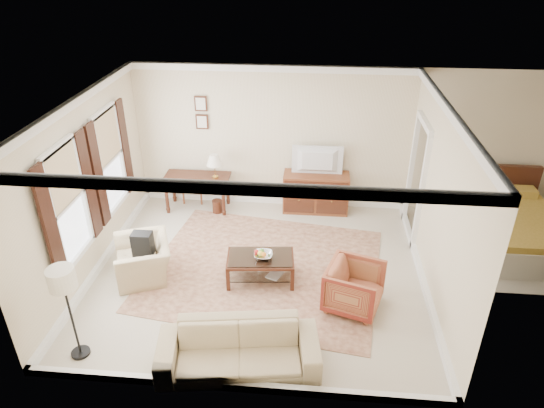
% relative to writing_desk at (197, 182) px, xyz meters
% --- Properties ---
extents(room_shell, '(5.51, 5.01, 2.91)m').
position_rel_writing_desk_xyz_m(room_shell, '(1.50, -2.07, 1.86)').
color(room_shell, beige).
rests_on(room_shell, ground).
extents(annex_bedroom, '(3.00, 2.70, 2.90)m').
position_rel_writing_desk_xyz_m(annex_bedroom, '(5.99, -0.92, -0.27)').
color(annex_bedroom, beige).
rests_on(annex_bedroom, ground).
extents(window_front, '(0.12, 1.56, 1.80)m').
position_rel_writing_desk_xyz_m(window_front, '(-1.20, -2.77, 0.94)').
color(window_front, '#CCB284').
rests_on(window_front, room_shell).
extents(window_rear, '(0.12, 1.56, 1.80)m').
position_rel_writing_desk_xyz_m(window_rear, '(-1.20, -1.17, 0.94)').
color(window_rear, '#CCB284').
rests_on(window_rear, room_shell).
extents(doorway, '(0.10, 1.12, 2.25)m').
position_rel_writing_desk_xyz_m(doorway, '(4.21, -0.57, 0.46)').
color(doorway, white).
rests_on(doorway, room_shell).
extents(rug, '(4.22, 3.76, 0.01)m').
position_rel_writing_desk_xyz_m(rug, '(1.58, -1.98, -0.60)').
color(rug, brown).
rests_on(rug, room_shell).
extents(writing_desk, '(1.32, 0.66, 0.72)m').
position_rel_writing_desk_xyz_m(writing_desk, '(0.00, 0.00, 0.00)').
color(writing_desk, '#3E1D11').
rests_on(writing_desk, room_shell).
extents(desk_chair, '(0.50, 0.50, 1.05)m').
position_rel_writing_desk_xyz_m(desk_chair, '(-0.17, 0.35, -0.09)').
color(desk_chair, brown).
rests_on(desk_chair, room_shell).
extents(desk_lamp, '(0.32, 0.32, 0.50)m').
position_rel_writing_desk_xyz_m(desk_lamp, '(0.39, 0.00, 0.36)').
color(desk_lamp, silver).
rests_on(desk_lamp, writing_desk).
extents(framed_prints, '(0.25, 0.04, 0.68)m').
position_rel_writing_desk_xyz_m(framed_prints, '(0.10, 0.40, 1.33)').
color(framed_prints, '#3E1D11').
rests_on(framed_prints, room_shell).
extents(sideboard, '(1.32, 0.51, 0.81)m').
position_rel_writing_desk_xyz_m(sideboard, '(2.42, 0.15, -0.21)').
color(sideboard, brown).
rests_on(sideboard, room_shell).
extents(tv, '(0.96, 0.55, 0.13)m').
position_rel_writing_desk_xyz_m(tv, '(2.42, 0.13, 0.68)').
color(tv, black).
rests_on(tv, sideboard).
extents(coffee_table, '(1.13, 0.73, 0.46)m').
position_rel_writing_desk_xyz_m(coffee_table, '(1.56, -2.28, -0.26)').
color(coffee_table, '#3E1D11').
rests_on(coffee_table, room_shell).
extents(fruit_bowl, '(0.42, 0.42, 0.10)m').
position_rel_writing_desk_xyz_m(fruit_bowl, '(1.61, -2.30, -0.10)').
color(fruit_bowl, silver).
rests_on(fruit_bowl, coffee_table).
extents(book_a, '(0.25, 0.20, 0.38)m').
position_rel_writing_desk_xyz_m(book_a, '(1.44, -2.21, -0.43)').
color(book_a, brown).
rests_on(book_a, coffee_table).
extents(book_b, '(0.26, 0.15, 0.38)m').
position_rel_writing_desk_xyz_m(book_b, '(1.71, -2.31, -0.44)').
color(book_b, brown).
rests_on(book_b, coffee_table).
extents(striped_armchair, '(0.95, 0.98, 0.81)m').
position_rel_writing_desk_xyz_m(striped_armchair, '(3.04, -2.82, -0.20)').
color(striped_armchair, maroon).
rests_on(striped_armchair, room_shell).
extents(club_armchair, '(0.96, 1.15, 0.86)m').
position_rel_writing_desk_xyz_m(club_armchair, '(-0.38, -2.34, -0.18)').
color(club_armchair, tan).
rests_on(club_armchair, room_shell).
extents(backpack, '(0.37, 0.39, 0.40)m').
position_rel_writing_desk_xyz_m(backpack, '(-0.35, -2.33, 0.06)').
color(backpack, black).
rests_on(backpack, club_armchair).
extents(sofa, '(2.14, 0.89, 0.81)m').
position_rel_writing_desk_xyz_m(sofa, '(1.48, -4.15, -0.20)').
color(sofa, tan).
rests_on(sofa, room_shell).
extents(floor_lamp, '(0.35, 0.35, 1.41)m').
position_rel_writing_desk_xyz_m(floor_lamp, '(-0.69, -4.14, 0.56)').
color(floor_lamp, black).
rests_on(floor_lamp, room_shell).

